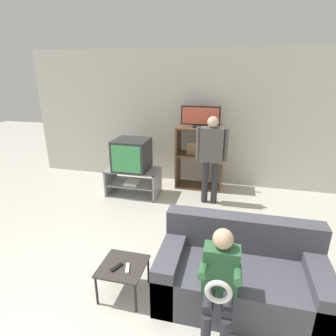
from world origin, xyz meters
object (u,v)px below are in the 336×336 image
snack_table (123,268)px  couch (240,276)px  person_standing_adult (211,153)px  television_flat (200,117)px  remote_control_black (117,267)px  remote_control_white (127,268)px  media_shelf (200,157)px  person_seated_child (220,279)px  tv_stand (133,182)px  television_main (132,155)px

snack_table → couch: couch is taller
person_standing_adult → television_flat: bearing=114.5°
remote_control_black → couch: 1.24m
remote_control_white → couch: 1.13m
media_shelf → person_seated_child: (0.60, -3.25, -0.01)m
remote_control_white → person_standing_adult: bearing=58.4°
snack_table → tv_stand: bearing=107.9°
television_main → television_flat: size_ratio=0.84×
couch → tv_stand: bearing=132.0°
person_standing_adult → person_seated_child: person_standing_adult is taller
snack_table → remote_control_black: size_ratio=3.17×
snack_table → remote_control_white: bearing=-32.6°
snack_table → couch: (1.16, 0.21, -0.03)m
snack_table → person_standing_adult: 2.51m
tv_stand → remote_control_white: 2.53m
television_main → snack_table: bearing=-71.9°
television_flat → person_seated_child: bearing=-79.3°
television_flat → person_standing_adult: (0.28, -0.62, -0.47)m
television_flat → tv_stand: bearing=-151.4°
media_shelf → person_standing_adult: bearing=-67.1°
media_shelf → remote_control_black: media_shelf is taller
television_main → person_seated_child: bearing=-56.3°
tv_stand → person_standing_adult: person_standing_adult is taller
television_main → remote_control_white: television_main is taller
couch → person_seated_child: person_seated_child is taller
tv_stand → snack_table: (0.76, -2.35, 0.07)m
television_flat → remote_control_black: size_ratio=5.01×
snack_table → remote_control_white: size_ratio=3.17×
television_main → person_standing_adult: person_standing_adult is taller
remote_control_black → television_flat: bearing=107.4°
television_main → couch: bearing=-48.0°
television_flat → snack_table: size_ratio=1.58×
tv_stand → person_standing_adult: 1.56m
television_main → remote_control_white: size_ratio=4.19×
media_shelf → couch: media_shelf is taller
person_seated_child → media_shelf: bearing=100.5°
person_seated_child → couch: bearing=68.7°
television_main → remote_control_black: size_ratio=4.19×
snack_table → person_seated_child: 1.05m
tv_stand → couch: 2.87m
television_main → remote_control_black: (0.73, -2.42, -0.41)m
snack_table → person_seated_child: (0.98, -0.26, 0.29)m
television_main → person_seated_child: television_main is taller
remote_control_white → television_main: bearing=91.2°
television_flat → media_shelf: bearing=75.3°
person_standing_adult → media_shelf: bearing=112.9°
television_main → media_shelf: bearing=28.6°
snack_table → couch: bearing=10.4°
media_shelf → couch: (0.79, -2.78, -0.33)m
couch → person_standing_adult: (-0.52, 2.13, 0.64)m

